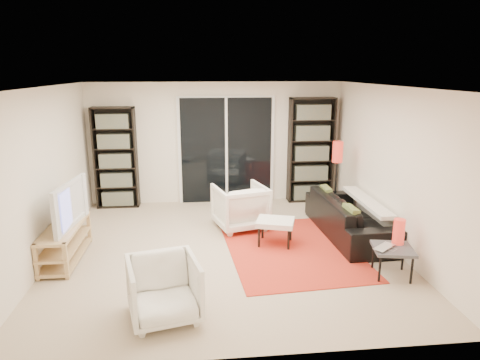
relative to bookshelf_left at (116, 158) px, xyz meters
name	(u,v)px	position (x,y,z in m)	size (l,w,h in m)	color
floor	(226,250)	(1.95, -2.33, -0.98)	(5.00, 5.00, 0.00)	beige
wall_back	(216,143)	(1.95, 0.17, 0.22)	(5.00, 0.02, 2.40)	white
wall_front	(245,239)	(1.95, -4.83, 0.22)	(5.00, 0.02, 2.40)	white
wall_left	(44,177)	(-0.55, -2.33, 0.22)	(0.02, 5.00, 2.40)	white
wall_right	(392,168)	(4.45, -2.33, 0.22)	(0.02, 5.00, 2.40)	white
ceiling	(224,87)	(1.95, -2.33, 1.42)	(5.00, 5.00, 0.02)	white
sliding_door	(226,151)	(2.15, 0.13, 0.07)	(1.92, 0.08, 2.16)	white
bookshelf_left	(116,158)	(0.00, 0.00, 0.00)	(0.80, 0.30, 1.95)	black
bookshelf_right	(311,150)	(3.85, 0.00, 0.07)	(0.90, 0.30, 2.10)	black
tv_stand	(65,242)	(-0.33, -2.43, -0.71)	(0.42, 1.32, 0.50)	#E8B879
tv	(63,205)	(-0.31, -2.43, -0.16)	(1.11, 0.15, 0.64)	black
rug	(291,249)	(2.93, -2.43, -0.97)	(1.85, 2.50, 0.01)	red
sofa	(350,216)	(4.01, -1.93, -0.66)	(2.15, 0.84, 0.63)	black
armchair_back	(240,207)	(2.27, -1.43, -0.60)	(0.81, 0.83, 0.76)	white
armchair_front	(164,289)	(1.17, -4.08, -0.63)	(0.73, 0.75, 0.68)	white
ottoman	(275,223)	(2.73, -2.20, -0.63)	(0.67, 0.60, 0.40)	white
side_table	(393,251)	(4.05, -3.40, -0.62)	(0.58, 0.58, 0.40)	#47474C
laptop	(388,249)	(3.95, -3.45, -0.56)	(0.35, 0.22, 0.03)	silver
table_lamp	(399,231)	(4.17, -3.27, -0.41)	(0.15, 0.15, 0.34)	red
floor_lamp	(337,160)	(4.07, -0.98, 0.08)	(0.21, 0.21, 1.39)	black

